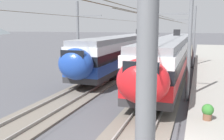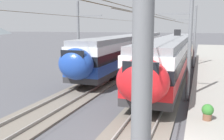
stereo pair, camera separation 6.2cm
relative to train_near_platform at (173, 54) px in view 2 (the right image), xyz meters
The scene contains 8 objects.
track_far 17.58m from the train_near_platform, 161.12° to the left, with size 120.00×3.00×0.28m.
train_near_platform is the anchor object (origin of this frame).
train_far_track 7.48m from the train_near_platform, 49.01° to the left, with size 31.04×2.88×4.27m.
catenary_mast_west 22.98m from the train_near_platform, behind, with size 48.80×2.20×8.11m.
catenary_mast_mid 8.89m from the train_near_platform, 168.59° to the right, with size 48.80×2.20×7.00m.
catenary_mast_east 6.40m from the train_near_platform, 16.30° to the right, with size 48.80×2.20×7.26m.
catenary_mast_far_side 9.30m from the train_near_platform, 124.38° to the left, with size 48.80×2.41×7.05m.
potted_plant_platform_edge 13.29m from the train_near_platform, 166.66° to the right, with size 0.57×0.57×0.81m.
Camera 2 is at (-9.09, -1.20, 4.86)m, focal length 40.55 mm.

